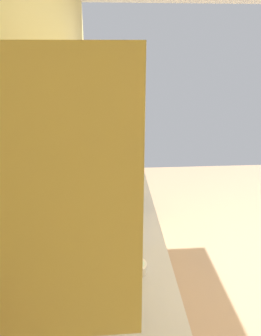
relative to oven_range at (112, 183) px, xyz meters
name	(u,v)px	position (x,y,z in m)	size (l,w,h in m)	color
wall_back	(56,175)	(-1.69, 0.36, 0.82)	(4.40, 0.12, 2.57)	#DFCF7F
counter_run	(116,313)	(-2.06, -0.01, -0.02)	(3.54, 0.65, 0.91)	#F2D479
upper_cabinets	(85,108)	(-2.06, 0.12, 1.32)	(2.11, 0.35, 0.56)	#F0CF77
oven_range	(112,183)	(0.00, 0.00, 0.00)	(0.58, 0.61, 1.09)	black
microwave	(110,186)	(-1.43, 0.01, 0.60)	(0.47, 0.39, 0.33)	white
bowl	(135,267)	(-2.21, -0.12, 0.47)	(0.13, 0.13, 0.05)	silver
kettle	(131,229)	(-1.89, -0.12, 0.51)	(0.20, 0.15, 0.17)	#B7BABF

